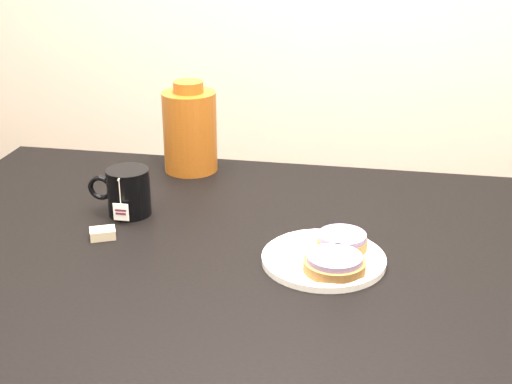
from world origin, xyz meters
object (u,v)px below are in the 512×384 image
at_px(teabag_pouch, 103,233).
at_px(bagel_package, 190,130).
at_px(bagel_front, 334,263).
at_px(plate, 324,258).
at_px(table, 269,294).
at_px(mug, 128,192).
at_px(bagel_back, 342,241).

distance_m(teabag_pouch, bagel_package, 0.38).
relative_size(bagel_front, teabag_pouch, 3.07).
bearing_deg(plate, teabag_pouch, 177.17).
bearing_deg(plate, table, 169.36).
distance_m(table, bagel_package, 0.48).
xyz_separation_m(table, mug, (-0.30, 0.11, 0.13)).
distance_m(bagel_back, bagel_front, 0.08).
bearing_deg(bagel_back, mug, 167.43).
bearing_deg(bagel_back, teabag_pouch, -177.73).
bearing_deg(table, bagel_back, 8.58).
bearing_deg(teabag_pouch, mug, 84.84).
bearing_deg(mug, bagel_package, 77.93).
distance_m(table, plate, 0.13).
distance_m(table, bagel_front, 0.17).
xyz_separation_m(plate, bagel_package, (-0.34, 0.39, 0.09)).
bearing_deg(bagel_front, table, 151.79).
xyz_separation_m(bagel_back, mug, (-0.42, 0.09, 0.02)).
relative_size(teabag_pouch, bagel_package, 0.22).
bearing_deg(teabag_pouch, bagel_package, 80.05).
bearing_deg(bagel_package, mug, -101.96).
distance_m(bagel_back, teabag_pouch, 0.43).
height_order(plate, bagel_package, bagel_package).
relative_size(table, teabag_pouch, 31.11).
xyz_separation_m(bagel_back, bagel_package, (-0.36, 0.35, 0.07)).
height_order(bagel_back, teabag_pouch, bagel_back).
height_order(plate, mug, mug).
bearing_deg(bagel_package, teabag_pouch, -99.95).
bearing_deg(mug, bagel_front, -23.14).
height_order(bagel_front, teabag_pouch, bagel_front).
relative_size(table, bagel_package, 6.90).
bearing_deg(table, bagel_front, -28.21).
height_order(plate, bagel_back, bagel_back).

